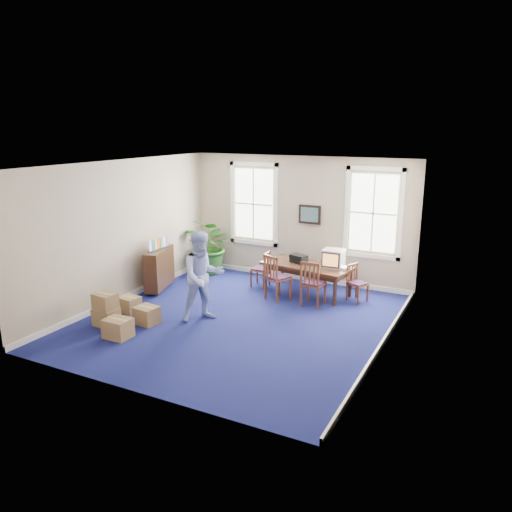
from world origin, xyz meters
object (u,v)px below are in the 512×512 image
at_px(conference_table, 307,279).
at_px(cardboard_boxes, 116,309).
at_px(chair_near_left, 278,277).
at_px(credenza, 159,271).
at_px(potted_plant, 210,246).
at_px(crt_tv, 333,258).
at_px(man, 203,276).

relative_size(conference_table, cardboard_boxes, 1.69).
distance_m(chair_near_left, cardboard_boxes, 3.69).
distance_m(credenza, potted_plant, 1.85).
xyz_separation_m(conference_table, credenza, (-3.32, -1.39, 0.12)).
bearing_deg(conference_table, chair_near_left, -111.54).
xyz_separation_m(conference_table, cardboard_boxes, (-2.70, -3.63, -0.00)).
bearing_deg(potted_plant, conference_table, -7.68).
distance_m(conference_table, potted_plant, 3.01).
height_order(chair_near_left, credenza, chair_near_left).
relative_size(chair_near_left, potted_plant, 0.71).
height_order(crt_tv, cardboard_boxes, crt_tv).
relative_size(crt_tv, cardboard_boxes, 0.41).
distance_m(credenza, cardboard_boxes, 2.33).
bearing_deg(chair_near_left, crt_tv, -119.54).
bearing_deg(man, potted_plant, 68.31).
distance_m(conference_table, chair_near_left, 0.86).
relative_size(conference_table, crt_tv, 4.16).
relative_size(conference_table, credenza, 1.74).
height_order(crt_tv, chair_near_left, crt_tv).
relative_size(credenza, cardboard_boxes, 0.97).
height_order(conference_table, cardboard_boxes, conference_table).
bearing_deg(cardboard_boxes, chair_near_left, 52.05).
height_order(man, potted_plant, man).
xyz_separation_m(conference_table, chair_near_left, (-0.43, -0.72, 0.18)).
relative_size(chair_near_left, cardboard_boxes, 0.87).
xyz_separation_m(chair_near_left, cardboard_boxes, (-2.27, -2.91, -0.18)).
relative_size(conference_table, potted_plant, 1.38).
height_order(man, cardboard_boxes, man).
xyz_separation_m(man, cardboard_boxes, (-1.41, -1.07, -0.58)).
bearing_deg(credenza, man, -47.08).
bearing_deg(conference_table, credenza, -147.87).
bearing_deg(credenza, chair_near_left, -3.99).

